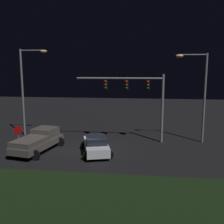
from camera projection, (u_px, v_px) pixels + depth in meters
ground_plane at (93, 149)px, 22.86m from camera, size 80.00×80.00×0.00m
grass_median at (63, 196)px, 14.33m from camera, size 23.09×6.41×0.10m
pickup_truck at (39, 140)px, 22.20m from camera, size 3.56×5.68×1.80m
car_sedan at (96, 145)px, 21.52m from camera, size 3.25×4.73×1.51m
traffic_signal_gantry at (137, 91)px, 24.48m from camera, size 8.32×0.56×6.50m
street_lamp_left at (27, 82)px, 26.80m from camera, size 2.92×0.44×8.98m
street_lamp_right at (199, 87)px, 24.18m from camera, size 2.91×0.44×8.42m
stop_sign at (18, 134)px, 21.94m from camera, size 0.76×0.08×2.23m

